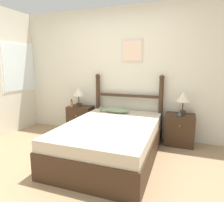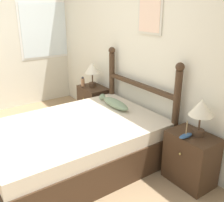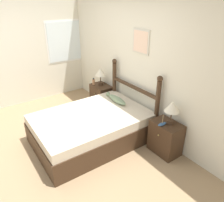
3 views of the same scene
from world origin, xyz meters
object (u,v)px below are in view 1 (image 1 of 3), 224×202
object	(u,v)px
bottle	(72,103)
fish_pillow	(115,110)
nightstand_right	(179,130)
model_boat	(180,115)
bed	(111,140)
table_lamp_right	(183,98)
nightstand_left	(81,119)
table_lamp_left	(79,93)

from	to	relation	value
bottle	fish_pillow	bearing A→B (deg)	-3.79
nightstand_right	model_boat	distance (m)	0.33
bed	table_lamp_right	bearing A→B (deg)	40.16
bed	nightstand_right	size ratio (longest dim) A/B	3.52
bed	nightstand_left	distance (m)	1.31
nightstand_right	nightstand_left	bearing A→B (deg)	180.00
fish_pillow	model_boat	bearing A→B (deg)	3.20
nightstand_right	fish_pillow	distance (m)	1.22
model_boat	nightstand_left	bearing A→B (deg)	176.83
nightstand_left	table_lamp_left	distance (m)	0.58
bed	table_lamp_right	distance (m)	1.48
nightstand_left	table_lamp_right	size ratio (longest dim) A/B	1.44
bed	nightstand_left	bearing A→B (deg)	139.94
table_lamp_right	nightstand_right	bearing A→B (deg)	-136.86
model_boat	fish_pillow	distance (m)	1.16
model_boat	fish_pillow	bearing A→B (deg)	-176.80
table_lamp_left	fish_pillow	bearing A→B (deg)	-12.10
nightstand_left	bottle	xyz separation A→B (m)	(-0.14, -0.11, 0.36)
bed	fish_pillow	xyz separation A→B (m)	(-0.16, 0.67, 0.33)
table_lamp_left	fish_pillow	size ratio (longest dim) A/B	0.68
nightstand_left	fish_pillow	bearing A→B (deg)	-11.73
nightstand_left	table_lamp_left	world-z (taller)	table_lamp_left
bed	bottle	xyz separation A→B (m)	(-1.15, 0.74, 0.38)
nightstand_right	fish_pillow	size ratio (longest dim) A/B	0.98
table_lamp_left	bottle	size ratio (longest dim) A/B	2.45
nightstand_left	nightstand_right	world-z (taller)	same
table_lamp_right	bottle	size ratio (longest dim) A/B	2.45
bed	bottle	world-z (taller)	bottle
bed	fish_pillow	size ratio (longest dim) A/B	3.45
table_lamp_left	bottle	xyz separation A→B (m)	(-0.10, -0.12, -0.22)
table_lamp_left	model_boat	world-z (taller)	table_lamp_left
bottle	model_boat	bearing A→B (deg)	-0.02
table_lamp_left	table_lamp_right	size ratio (longest dim) A/B	1.00
bed	model_boat	xyz separation A→B (m)	(0.99, 0.74, 0.33)
nightstand_right	table_lamp_right	world-z (taller)	table_lamp_right
nightstand_left	model_boat	distance (m)	2.03
table_lamp_left	fish_pillow	world-z (taller)	table_lamp_left
bed	table_lamp_right	xyz separation A→B (m)	(1.04, 0.88, 0.59)
fish_pillow	table_lamp_left	bearing A→B (deg)	167.90
bed	nightstand_right	distance (m)	1.31
nightstand_left	table_lamp_left	bearing A→B (deg)	159.67
nightstand_left	nightstand_right	size ratio (longest dim) A/B	1.00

